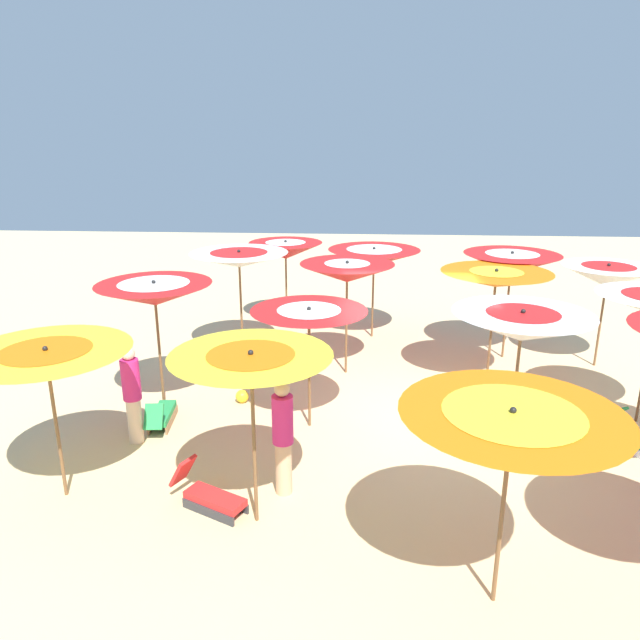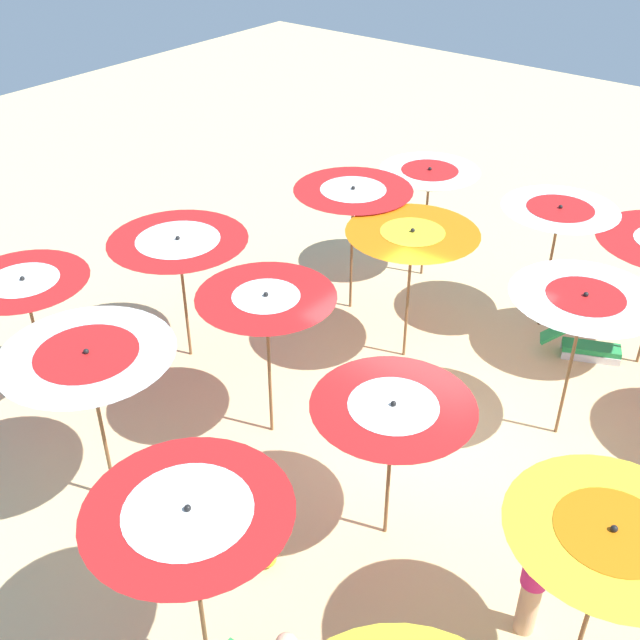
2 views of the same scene
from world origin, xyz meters
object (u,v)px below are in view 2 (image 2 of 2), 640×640
object	(u,v)px
lounger_3	(585,346)
beachgoer_1	(535,577)
beach_umbrella_5	(267,308)
beach_umbrella_6	(393,415)
beach_umbrella_10	(583,309)
beach_umbrella_1	(89,364)
beach_umbrella_4	(179,250)
beach_umbrella_12	(429,181)
beach_umbrella_2	(190,524)
beach_umbrella_7	(610,544)
beach_ball	(267,558)
beach_umbrella_13	(559,217)
beach_umbrella_9	(412,240)
beach_umbrella_0	(26,292)
beach_umbrella_8	(353,200)

from	to	relation	value
lounger_3	beachgoer_1	size ratio (longest dim) A/B	0.80
beach_umbrella_5	beach_umbrella_6	distance (m)	2.57
beach_umbrella_10	lounger_3	world-z (taller)	beach_umbrella_10
beach_umbrella_1	beach_umbrella_4	distance (m)	3.44
beach_umbrella_12	beach_umbrella_2	bearing A→B (deg)	107.32
beach_umbrella_2	beach_umbrella_7	world-z (taller)	beach_umbrella_2
beach_umbrella_12	beach_ball	world-z (taller)	beach_umbrella_12
beach_umbrella_2	beachgoer_1	xyz separation A→B (m)	(-2.56, -2.58, -1.33)
beach_umbrella_5	beachgoer_1	size ratio (longest dim) A/B	1.42
beach_umbrella_4	beach_umbrella_10	world-z (taller)	beach_umbrella_10
beach_umbrella_13	beach_ball	xyz separation A→B (m)	(0.32, 7.24, -2.06)
beach_umbrella_7	lounger_3	world-z (taller)	beach_umbrella_7
beach_umbrella_4	beach_umbrella_6	distance (m)	5.07
beachgoer_1	beach_umbrella_9	bearing A→B (deg)	-50.54
beach_umbrella_0	beach_umbrella_5	xyz separation A→B (m)	(-3.26, -1.67, 0.18)
beach_umbrella_0	beach_umbrella_8	world-z (taller)	beach_umbrella_8
beach_umbrella_8	beach_ball	size ratio (longest dim) A/B	9.79
beach_umbrella_7	beach_umbrella_13	size ratio (longest dim) A/B	1.01
beachgoer_1	beach_ball	size ratio (longest dim) A/B	6.85
beach_umbrella_9	beach_umbrella_7	bearing A→B (deg)	139.89
beach_umbrella_0	beach_umbrella_2	bearing A→B (deg)	162.13
beach_umbrella_9	lounger_3	size ratio (longest dim) A/B	1.77
beach_umbrella_7	lounger_3	distance (m)	6.61
lounger_3	beachgoer_1	distance (m)	5.86
beach_umbrella_2	beach_umbrella_13	distance (m)	8.65
beach_umbrella_4	beach_umbrella_9	bearing A→B (deg)	-142.07
beach_umbrella_4	beach_umbrella_6	size ratio (longest dim) A/B	1.05
beach_umbrella_0	beachgoer_1	bearing A→B (deg)	-173.61
beach_umbrella_12	lounger_3	distance (m)	4.25
lounger_3	beach_umbrella_4	bearing A→B (deg)	-166.81
beach_umbrella_5	beach_umbrella_13	distance (m)	5.63
beach_umbrella_0	beach_umbrella_12	distance (m)	7.63
beach_umbrella_1	beach_ball	distance (m)	3.27
beach_umbrella_0	beach_umbrella_6	xyz separation A→B (m)	(-5.75, -1.08, -0.05)
beach_umbrella_6	beach_umbrella_13	size ratio (longest dim) A/B	0.91
beach_umbrella_13	lounger_3	xyz separation A→B (m)	(-1.04, 0.46, -1.99)
beach_umbrella_8	beach_umbrella_13	bearing A→B (deg)	-151.76
beach_umbrella_1	beach_umbrella_2	xyz separation A→B (m)	(-2.78, 0.97, -0.06)
beach_umbrella_10	beach_umbrella_0	bearing A→B (deg)	32.79
beach_umbrella_4	beach_umbrella_1	bearing A→B (deg)	118.89
beach_umbrella_13	beach_umbrella_5	bearing A→B (deg)	69.66
beach_umbrella_10	beach_umbrella_1	bearing A→B (deg)	50.14
beach_umbrella_8	beach_umbrella_9	xyz separation A→B (m)	(-1.68, 0.70, 0.03)
beachgoer_1	beach_ball	world-z (taller)	beachgoer_1
beach_umbrella_12	beach_umbrella_13	distance (m)	2.74
beach_umbrella_0	beach_umbrella_9	world-z (taller)	beach_umbrella_9
beach_umbrella_5	lounger_3	world-z (taller)	beach_umbrella_5
beach_umbrella_2	beach_umbrella_10	size ratio (longest dim) A/B	1.00
beach_umbrella_7	beach_umbrella_8	size ratio (longest dim) A/B	0.98
beach_umbrella_12	beach_ball	bearing A→B (deg)	107.74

